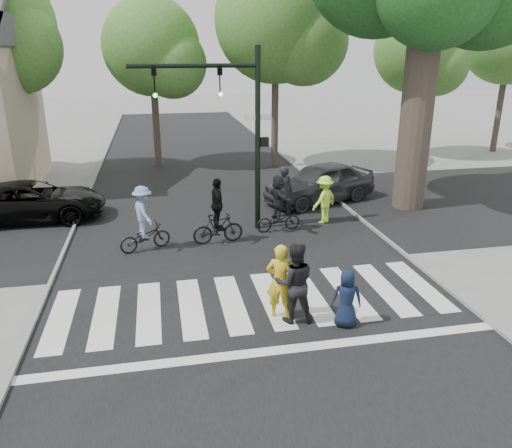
{
  "coord_description": "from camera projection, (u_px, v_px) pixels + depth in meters",
  "views": [
    {
      "loc": [
        -2.07,
        -9.77,
        5.88
      ],
      "look_at": [
        0.5,
        3.0,
        1.3
      ],
      "focal_mm": 35.0,
      "sensor_mm": 36.0,
      "label": 1
    }
  ],
  "objects": [
    {
      "name": "bystander_hivis",
      "position": [
        324.0,
        199.0,
        17.63
      ],
      "size": [
        1.27,
        1.13,
        1.71
      ],
      "primitive_type": "imported",
      "rotation": [
        0.0,
        0.0,
        3.71
      ],
      "color": "#C5FF41",
      "rests_on": "ground"
    },
    {
      "name": "road_stem",
      "position": [
        228.0,
        243.0,
        15.99
      ],
      "size": [
        10.0,
        70.0,
        0.01
      ],
      "primitive_type": "cube",
      "color": "black",
      "rests_on": "ground"
    },
    {
      "name": "crosswalk",
      "position": [
        255.0,
        308.0,
        11.98
      ],
      "size": [
        10.0,
        3.85,
        0.01
      ],
      "color": "silver",
      "rests_on": "ground"
    },
    {
      "name": "road_cross",
      "position": [
        217.0,
        214.0,
        18.77
      ],
      "size": [
        70.0,
        10.0,
        0.01
      ],
      "primitive_type": "cube",
      "color": "black",
      "rests_on": "ground"
    },
    {
      "name": "cyclist_left",
      "position": [
        144.0,
        223.0,
        15.16
      ],
      "size": [
        1.7,
        1.19,
        2.03
      ],
      "color": "black",
      "rests_on": "ground"
    },
    {
      "name": "curb_right",
      "position": [
        376.0,
        231.0,
        16.92
      ],
      "size": [
        0.1,
        70.0,
        0.1
      ],
      "primitive_type": "cube",
      "color": "gray",
      "rests_on": "ground"
    },
    {
      "name": "bystander_dark",
      "position": [
        283.0,
        191.0,
        18.36
      ],
      "size": [
        0.73,
        0.52,
        1.87
      ],
      "primitive_type": "imported",
      "rotation": [
        0.0,
        0.0,
        3.03
      ],
      "color": "black",
      "rests_on": "ground"
    },
    {
      "name": "car_grey",
      "position": [
        320.0,
        182.0,
        20.09
      ],
      "size": [
        5.07,
        3.4,
        1.6
      ],
      "primitive_type": "imported",
      "rotation": [
        0.0,
        0.0,
        -1.22
      ],
      "color": "#343439",
      "rests_on": "ground"
    },
    {
      "name": "cyclist_right",
      "position": [
        279.0,
        206.0,
        16.77
      ],
      "size": [
        1.6,
        1.49,
        1.96
      ],
      "color": "black",
      "rests_on": "ground"
    },
    {
      "name": "pedestrian_child",
      "position": [
        347.0,
        298.0,
        11.0
      ],
      "size": [
        0.76,
        0.6,
        1.37
      ],
      "primitive_type": "imported",
      "rotation": [
        0.0,
        0.0,
        2.87
      ],
      "color": "#111C35",
      "rests_on": "ground"
    },
    {
      "name": "pedestrian_adult",
      "position": [
        294.0,
        283.0,
        11.13
      ],
      "size": [
        1.01,
        0.84,
        1.89
      ],
      "primitive_type": "imported",
      "rotation": [
        0.0,
        0.0,
        3.0
      ],
      "color": "black",
      "rests_on": "ground"
    },
    {
      "name": "car_suv",
      "position": [
        32.0,
        201.0,
        17.93
      ],
      "size": [
        5.09,
        2.38,
        1.41
      ],
      "primitive_type": "imported",
      "rotation": [
        0.0,
        0.0,
        1.58
      ],
      "color": "black",
      "rests_on": "ground"
    },
    {
      "name": "traffic_signal",
      "position": [
        232.0,
        115.0,
        15.88
      ],
      "size": [
        4.45,
        0.29,
        6.0
      ],
      "color": "black",
      "rests_on": "ground"
    },
    {
      "name": "ground",
      "position": [
        260.0,
        322.0,
        11.37
      ],
      "size": [
        120.0,
        120.0,
        0.0
      ],
      "primitive_type": "plane",
      "color": "gray",
      "rests_on": "ground"
    },
    {
      "name": "pedestrian_woman",
      "position": [
        280.0,
        281.0,
        11.3
      ],
      "size": [
        0.78,
        0.67,
        1.81
      ],
      "primitive_type": "imported",
      "rotation": [
        0.0,
        0.0,
        2.71
      ],
      "color": "gold",
      "rests_on": "ground"
    },
    {
      "name": "bg_tree_2",
      "position": [
        157.0,
        51.0,
        24.5
      ],
      "size": [
        5.04,
        4.8,
        8.4
      ],
      "color": "brown",
      "rests_on": "ground"
    },
    {
      "name": "bg_tree_4",
      "position": [
        422.0,
        54.0,
        26.69
      ],
      "size": [
        4.83,
        4.6,
        8.15
      ],
      "color": "brown",
      "rests_on": "ground"
    },
    {
      "name": "bg_tree_3",
      "position": [
        283.0,
        26.0,
        23.99
      ],
      "size": [
        6.3,
        6.0,
        10.2
      ],
      "color": "brown",
      "rests_on": "ground"
    },
    {
      "name": "cyclist_mid",
      "position": [
        218.0,
        217.0,
        15.72
      ],
      "size": [
        1.67,
        1.03,
        2.12
      ],
      "color": "black",
      "rests_on": "ground"
    },
    {
      "name": "curb_left",
      "position": [
        63.0,
        254.0,
        15.04
      ],
      "size": [
        0.1,
        70.0,
        0.1
      ],
      "primitive_type": "cube",
      "color": "gray",
      "rests_on": "ground"
    }
  ]
}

